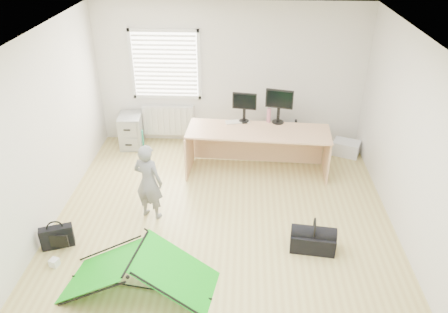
{
  "coord_description": "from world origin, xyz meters",
  "views": [
    {
      "loc": [
        0.27,
        -5.05,
        4.05
      ],
      "look_at": [
        0.0,
        0.4,
        0.95
      ],
      "focal_mm": 35.0,
      "sensor_mm": 36.0,
      "label": 1
    }
  ],
  "objects_px": {
    "desk": "(257,152)",
    "filing_cabinet": "(131,131)",
    "kite": "(138,271)",
    "monitor_right": "(279,111)",
    "thermos": "(269,115)",
    "monitor_left": "(244,111)",
    "storage_crate": "(346,148)",
    "duffel_bag": "(313,241)",
    "laptop_bag": "(57,237)",
    "person": "(148,182)",
    "office_chair": "(281,137)"
  },
  "relations": [
    {
      "from": "duffel_bag",
      "to": "filing_cabinet",
      "type": "bearing_deg",
      "value": 144.67
    },
    {
      "from": "office_chair",
      "to": "person",
      "type": "bearing_deg",
      "value": 49.63
    },
    {
      "from": "office_chair",
      "to": "laptop_bag",
      "type": "bearing_deg",
      "value": 45.57
    },
    {
      "from": "thermos",
      "to": "kite",
      "type": "bearing_deg",
      "value": -117.76
    },
    {
      "from": "thermos",
      "to": "kite",
      "type": "relative_size",
      "value": 0.14
    },
    {
      "from": "monitor_right",
      "to": "kite",
      "type": "height_order",
      "value": "monitor_right"
    },
    {
      "from": "monitor_right",
      "to": "office_chair",
      "type": "height_order",
      "value": "monitor_right"
    },
    {
      "from": "desk",
      "to": "thermos",
      "type": "height_order",
      "value": "thermos"
    },
    {
      "from": "filing_cabinet",
      "to": "monitor_right",
      "type": "distance_m",
      "value": 2.9
    },
    {
      "from": "office_chair",
      "to": "monitor_right",
      "type": "bearing_deg",
      "value": 79.55
    },
    {
      "from": "office_chair",
      "to": "person",
      "type": "relative_size",
      "value": 0.5
    },
    {
      "from": "monitor_left",
      "to": "thermos",
      "type": "distance_m",
      "value": 0.43
    },
    {
      "from": "monitor_left",
      "to": "thermos",
      "type": "relative_size",
      "value": 1.64
    },
    {
      "from": "laptop_bag",
      "to": "storage_crate",
      "type": "bearing_deg",
      "value": 11.44
    },
    {
      "from": "monitor_right",
      "to": "monitor_left",
      "type": "bearing_deg",
      "value": -166.88
    },
    {
      "from": "thermos",
      "to": "storage_crate",
      "type": "height_order",
      "value": "thermos"
    },
    {
      "from": "kite",
      "to": "filing_cabinet",
      "type": "bearing_deg",
      "value": 113.49
    },
    {
      "from": "storage_crate",
      "to": "laptop_bag",
      "type": "bearing_deg",
      "value": -147.59
    },
    {
      "from": "storage_crate",
      "to": "duffel_bag",
      "type": "height_order",
      "value": "storage_crate"
    },
    {
      "from": "monitor_left",
      "to": "person",
      "type": "xyz_separation_m",
      "value": [
        -1.36,
        -1.67,
        -0.41
      ]
    },
    {
      "from": "office_chair",
      "to": "monitor_left",
      "type": "bearing_deg",
      "value": 39.17
    },
    {
      "from": "filing_cabinet",
      "to": "thermos",
      "type": "distance_m",
      "value": 2.72
    },
    {
      "from": "filing_cabinet",
      "to": "monitor_right",
      "type": "xyz_separation_m",
      "value": [
        2.76,
        -0.55,
        0.72
      ]
    },
    {
      "from": "office_chair",
      "to": "kite",
      "type": "relative_size",
      "value": 0.33
    },
    {
      "from": "monitor_right",
      "to": "person",
      "type": "relative_size",
      "value": 0.39
    },
    {
      "from": "filing_cabinet",
      "to": "monitor_right",
      "type": "bearing_deg",
      "value": -15.92
    },
    {
      "from": "filing_cabinet",
      "to": "monitor_right",
      "type": "height_order",
      "value": "monitor_right"
    },
    {
      "from": "filing_cabinet",
      "to": "duffel_bag",
      "type": "bearing_deg",
      "value": -46.86
    },
    {
      "from": "thermos",
      "to": "filing_cabinet",
      "type": "bearing_deg",
      "value": 168.39
    },
    {
      "from": "desk",
      "to": "kite",
      "type": "bearing_deg",
      "value": -114.66
    },
    {
      "from": "person",
      "to": "filing_cabinet",
      "type": "bearing_deg",
      "value": -51.66
    },
    {
      "from": "monitor_left",
      "to": "storage_crate",
      "type": "xyz_separation_m",
      "value": [
        1.94,
        0.4,
        -0.88
      ]
    },
    {
      "from": "person",
      "to": "duffel_bag",
      "type": "relative_size",
      "value": 2.02
    },
    {
      "from": "filing_cabinet",
      "to": "laptop_bag",
      "type": "height_order",
      "value": "filing_cabinet"
    },
    {
      "from": "filing_cabinet",
      "to": "office_chair",
      "type": "height_order",
      "value": "filing_cabinet"
    },
    {
      "from": "storage_crate",
      "to": "thermos",
      "type": "bearing_deg",
      "value": -165.68
    },
    {
      "from": "desk",
      "to": "person",
      "type": "relative_size",
      "value": 1.99
    },
    {
      "from": "person",
      "to": "laptop_bag",
      "type": "distance_m",
      "value": 1.44
    },
    {
      "from": "thermos",
      "to": "storage_crate",
      "type": "xyz_separation_m",
      "value": [
        1.51,
        0.39,
        -0.81
      ]
    },
    {
      "from": "monitor_left",
      "to": "monitor_right",
      "type": "distance_m",
      "value": 0.59
    },
    {
      "from": "laptop_bag",
      "to": "monitor_left",
      "type": "bearing_deg",
      "value": 23.09
    },
    {
      "from": "thermos",
      "to": "kite",
      "type": "distance_m",
      "value": 3.61
    },
    {
      "from": "monitor_right",
      "to": "kite",
      "type": "xyz_separation_m",
      "value": [
        -1.81,
        -3.12,
        -0.76
      ]
    },
    {
      "from": "thermos",
      "to": "kite",
      "type": "xyz_separation_m",
      "value": [
        -1.65,
        -3.14,
        -0.66
      ]
    },
    {
      "from": "thermos",
      "to": "person",
      "type": "relative_size",
      "value": 0.21
    },
    {
      "from": "office_chair",
      "to": "duffel_bag",
      "type": "height_order",
      "value": "office_chair"
    },
    {
      "from": "laptop_bag",
      "to": "kite",
      "type": "bearing_deg",
      "value": -49.65
    },
    {
      "from": "duffel_bag",
      "to": "office_chair",
      "type": "bearing_deg",
      "value": 102.04
    },
    {
      "from": "desk",
      "to": "filing_cabinet",
      "type": "distance_m",
      "value": 2.57
    },
    {
      "from": "desk",
      "to": "thermos",
      "type": "distance_m",
      "value": 0.66
    }
  ]
}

